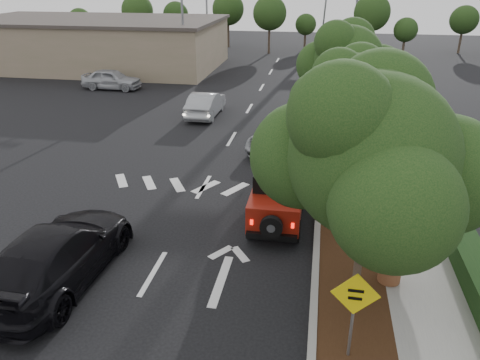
% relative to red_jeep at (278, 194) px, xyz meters
% --- Properties ---
extents(ground, '(120.00, 120.00, 0.00)m').
position_rel_red_jeep_xyz_m(ground, '(-3.20, -3.80, -0.98)').
color(ground, black).
rests_on(ground, ground).
extents(curb, '(0.20, 70.00, 0.15)m').
position_rel_red_jeep_xyz_m(curb, '(1.40, 8.20, -0.90)').
color(curb, '#9E9B93').
rests_on(curb, ground).
extents(planting_strip, '(1.80, 70.00, 0.12)m').
position_rel_red_jeep_xyz_m(planting_strip, '(2.40, 8.20, -0.92)').
color(planting_strip, black).
rests_on(planting_strip, ground).
extents(sidewalk, '(2.00, 70.00, 0.12)m').
position_rel_red_jeep_xyz_m(sidewalk, '(4.30, 8.20, -0.92)').
color(sidewalk, gray).
rests_on(sidewalk, ground).
extents(hedge, '(0.80, 70.00, 0.80)m').
position_rel_red_jeep_xyz_m(hedge, '(5.70, 8.20, -0.58)').
color(hedge, black).
rests_on(hedge, ground).
extents(commercial_building, '(22.00, 12.00, 4.00)m').
position_rel_red_jeep_xyz_m(commercial_building, '(-19.20, 26.20, 1.02)').
color(commercial_building, '#7D7356').
rests_on(commercial_building, ground).
extents(transmission_tower, '(7.00, 4.00, 28.00)m').
position_rel_red_jeep_xyz_m(transmission_tower, '(2.80, 44.20, -0.98)').
color(transmission_tower, slate).
rests_on(transmission_tower, ground).
extents(street_tree_near, '(3.80, 3.80, 5.92)m').
position_rel_red_jeep_xyz_m(street_tree_near, '(2.40, -4.30, -0.98)').
color(street_tree_near, black).
rests_on(street_tree_near, ground).
extents(street_tree_mid, '(3.20, 3.20, 5.32)m').
position_rel_red_jeep_xyz_m(street_tree_mid, '(2.40, 2.70, -0.98)').
color(street_tree_mid, black).
rests_on(street_tree_mid, ground).
extents(street_tree_far, '(3.40, 3.40, 5.62)m').
position_rel_red_jeep_xyz_m(street_tree_far, '(2.40, 9.20, -0.98)').
color(street_tree_far, black).
rests_on(street_tree_far, ground).
extents(light_pole_a, '(2.00, 0.22, 9.00)m').
position_rel_red_jeep_xyz_m(light_pole_a, '(-9.70, 22.20, -0.98)').
color(light_pole_a, slate).
rests_on(light_pole_a, ground).
extents(light_pole_b, '(2.00, 0.22, 9.00)m').
position_rel_red_jeep_xyz_m(light_pole_b, '(-10.70, 34.20, -0.98)').
color(light_pole_b, slate).
rests_on(light_pole_b, ground).
extents(red_jeep, '(1.70, 3.79, 1.93)m').
position_rel_red_jeep_xyz_m(red_jeep, '(0.00, 0.00, 0.00)').
color(red_jeep, black).
rests_on(red_jeep, ground).
extents(silver_suv_ahead, '(3.80, 5.41, 1.37)m').
position_rel_red_jeep_xyz_m(silver_suv_ahead, '(-0.41, 7.16, -0.29)').
color(silver_suv_ahead, '#979A9E').
rests_on(silver_suv_ahead, ground).
extents(black_suv_oncoming, '(2.54, 5.82, 1.67)m').
position_rel_red_jeep_xyz_m(black_suv_oncoming, '(-5.62, -4.52, -0.15)').
color(black_suv_oncoming, black).
rests_on(black_suv_oncoming, ground).
extents(silver_sedan_oncoming, '(1.54, 4.36, 1.43)m').
position_rel_red_jeep_xyz_m(silver_sedan_oncoming, '(-5.53, 12.14, -0.26)').
color(silver_sedan_oncoming, '#999BA0').
rests_on(silver_sedan_oncoming, ground).
extents(parked_suv, '(4.35, 1.86, 1.47)m').
position_rel_red_jeep_xyz_m(parked_suv, '(-13.99, 17.75, -0.25)').
color(parked_suv, '#ABADB3').
rests_on(parked_suv, ground).
extents(speed_hump_sign, '(1.03, 0.09, 2.19)m').
position_rel_red_jeep_xyz_m(speed_hump_sign, '(2.20, -6.17, 0.54)').
color(speed_hump_sign, slate).
rests_on(speed_hump_sign, ground).
extents(terracotta_planter, '(0.76, 0.76, 1.33)m').
position_rel_red_jeep_xyz_m(terracotta_planter, '(3.40, -3.17, -0.09)').
color(terracotta_planter, brown).
rests_on(terracotta_planter, ground).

